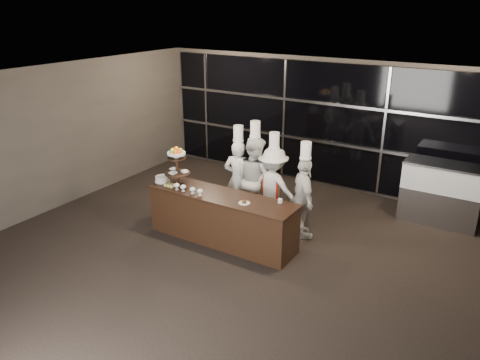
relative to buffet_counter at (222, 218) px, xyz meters
The scene contains 14 objects.
room 1.81m from the buffet_counter, 65.29° to the right, with size 10.00×10.00×10.00m.
window_wall 3.78m from the buffet_counter, 80.13° to the left, with size 8.60×0.10×2.80m.
buffet_counter is the anchor object (origin of this frame).
display_stand 1.33m from the buffet_counter, behind, with size 0.48×0.48×0.74m.
compotes 0.82m from the buffet_counter, 159.37° to the right, with size 0.64×0.11×0.12m.
layer_cake 1.43m from the buffet_counter, behind, with size 0.30×0.30×0.11m.
pastry_squares 1.17m from the buffet_counter, behind, with size 0.20×0.13×0.05m.
small_plate 0.72m from the buffet_counter, 10.58° to the right, with size 0.20×0.20×0.05m.
chef_cup 1.18m from the buffet_counter, 13.46° to the left, with size 0.08×0.08×0.07m, color white.
display_case 4.37m from the buffet_counter, 42.40° to the left, with size 1.49×0.65×1.24m.
chef_a 1.14m from the buffet_counter, 105.87° to the left, with size 0.67×0.51×1.93m.
chef_b 1.17m from the buffet_counter, 87.43° to the left, with size 1.02×0.91×2.05m.
chef_c 1.22m from the buffet_counter, 66.61° to the left, with size 1.05×0.64×1.89m.
chef_d 1.54m from the buffet_counter, 38.61° to the left, with size 0.88×0.94×1.85m.
Camera 1 is at (3.73, -5.01, 4.17)m, focal length 35.00 mm.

